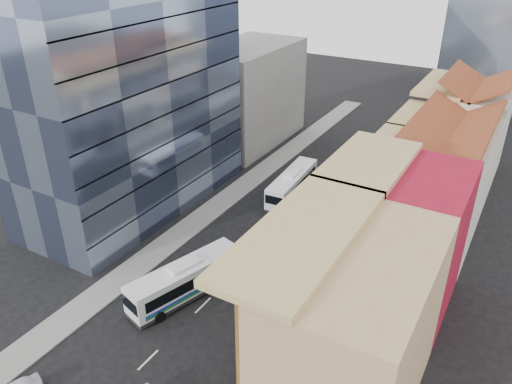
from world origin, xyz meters
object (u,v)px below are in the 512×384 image
Objects in this scene: bus_left_far at (292,184)px; bus_right at (315,248)px; bus_left_near at (185,279)px; shophouse_tan at (354,334)px; office_tower at (123,74)px.

bus_left_far is 1.08× the size of bus_right.
bus_left_near is 1.13× the size of bus_right.
bus_left_far reaches higher than bus_right.
bus_left_near is at bearing 168.18° from shophouse_tan.
bus_left_near is at bearing -92.96° from bus_left_far.
office_tower is 2.90× the size of bus_left_far.
shophouse_tan is 1.35× the size of bus_left_far.
bus_left_near reaches higher than bus_left_far.
shophouse_tan reaches higher than bus_left_far.
office_tower is 2.79× the size of bus_left_near.
bus_left_far is at bearing 107.30° from bus_left_near.
bus_right is at bearing 70.43° from bus_left_near.
shophouse_tan is 29.43m from bus_left_far.
office_tower is at bearing -148.97° from bus_left_far.
shophouse_tan reaches higher than bus_right.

